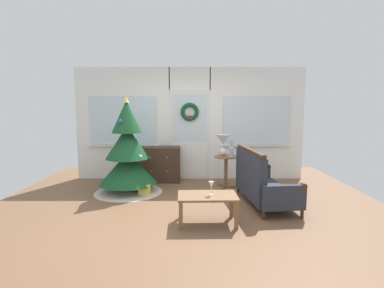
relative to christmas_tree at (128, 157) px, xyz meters
The scene contains 11 objects.
ground_plane 1.67m from the christmas_tree, 37.98° to the right, with size 6.76×6.76×0.00m, color brown.
back_wall_with_door 1.75m from the christmas_tree, 43.80° to the left, with size 5.20×0.19×2.55m.
christmas_tree is the anchor object (origin of this frame).
dresser_cabinet 1.06m from the christmas_tree, 58.24° to the left, with size 0.90×0.45×0.78m.
settee_sofa 2.55m from the christmas_tree, 16.44° to the right, with size 0.86×1.63×0.96m.
side_table 1.99m from the christmas_tree, ahead, with size 0.50×0.48×0.66m.
table_lamp 1.94m from the christmas_tree, 11.04° to the left, with size 0.28×0.28×0.44m.
flower_vase 2.06m from the christmas_tree, ahead, with size 0.11×0.10×0.35m.
coffee_table 2.19m from the christmas_tree, 47.22° to the right, with size 0.85×0.54×0.42m.
wine_glass 2.20m from the christmas_tree, 46.16° to the right, with size 0.08×0.08×0.20m.
gift_box 0.73m from the christmas_tree, 32.86° to the right, with size 0.22×0.20×0.22m, color #D8C64C.
Camera 1 is at (0.05, -4.79, 1.66)m, focal length 28.03 mm.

